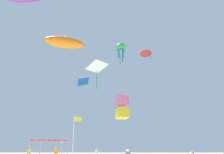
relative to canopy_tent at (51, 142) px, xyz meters
The scene contains 11 objects.
canopy_tent is the anchor object (origin of this frame).
person_central 5.98m from the canopy_tent, 97.50° to the left, with size 0.48×0.45×1.91m.
person_rightmost 6.75m from the canopy_tent, 126.55° to the left, with size 0.45×0.45×1.87m.
person_far_shore 9.85m from the canopy_tent, 65.18° to the left, with size 0.39×0.42×1.66m.
banner_flag 6.44m from the canopy_tent, 59.31° to the right, with size 0.61×0.06×4.18m.
kite_parafoil_blue 19.19m from the canopy_tent, 86.71° to the left, with size 1.60×4.65×2.86m.
kite_box_pink 11.32m from the canopy_tent, 42.42° to the left, with size 1.88×1.97×3.22m.
kite_diamond_white 15.93m from the canopy_tent, 69.71° to the left, with size 3.87×3.87×4.30m.
kite_octopus_green 22.29m from the canopy_tent, 58.72° to the left, with size 1.76×1.76×3.89m.
kite_delta_red 32.48m from the canopy_tent, 58.05° to the left, with size 2.69×2.71×2.26m.
kite_inflatable_orange 13.86m from the canopy_tent, 93.75° to the left, with size 5.83×3.58×2.23m.
Camera 1 is at (-0.20, -17.37, 1.98)m, focal length 35.06 mm.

